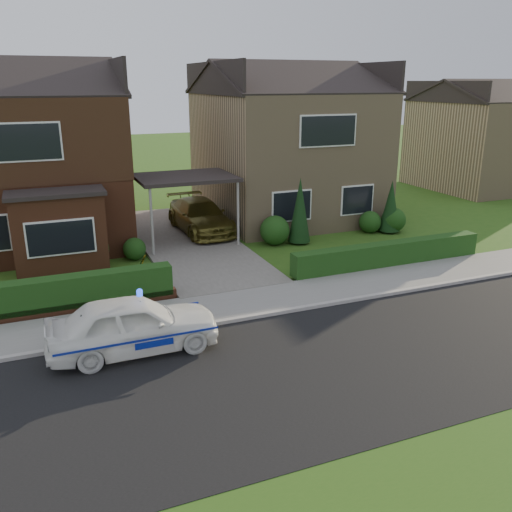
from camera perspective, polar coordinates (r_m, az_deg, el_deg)
ground at (r=12.88m, az=6.25°, el=-11.58°), size 120.00×120.00×0.00m
road at (r=12.88m, az=6.25°, el=-11.58°), size 60.00×6.00×0.02m
kerb at (r=15.30m, az=0.81°, el=-6.23°), size 60.00×0.16×0.12m
sidewalk at (r=16.20m, az=-0.65°, el=-4.86°), size 60.00×2.00×0.10m
driveway at (r=22.39m, az=-7.21°, el=1.54°), size 3.80×12.00×0.12m
house_left at (r=23.82m, az=-23.29°, el=10.45°), size 7.50×9.53×7.25m
house_right at (r=26.46m, az=3.14°, el=12.13°), size 7.50×8.06×7.25m
carport_link at (r=21.77m, az=-7.44°, el=8.08°), size 3.80×3.00×2.77m
dwarf_wall at (r=16.29m, az=-21.75°, el=-5.58°), size 7.70×0.25×0.36m
hedge_left at (r=16.49m, az=-21.69°, el=-5.96°), size 7.50×0.55×0.90m
hedge_right at (r=19.92m, az=13.66°, el=-1.11°), size 7.50×0.55×0.80m
shrub_left_mid at (r=19.96m, az=-17.08°, el=0.63°), size 1.32×1.32×1.32m
shrub_left_near at (r=20.50m, az=-12.67°, el=0.74°), size 0.84×0.84×0.84m
shrub_right_near at (r=21.83m, az=2.00°, el=2.72°), size 1.20×1.20×1.20m
shrub_right_mid at (r=24.15m, az=11.91°, el=3.53°), size 0.96×0.96×0.96m
shrub_right_far at (r=24.46m, az=14.26°, el=3.69°), size 1.08×1.08×1.08m
conifer_a at (r=21.90m, az=4.62°, el=4.61°), size 0.90×0.90×2.60m
conifer_b at (r=24.22m, az=13.98°, el=4.94°), size 0.90×0.90×2.20m
neighbour_right at (r=36.46m, az=22.63°, el=10.72°), size 6.50×7.00×5.20m
police_car at (r=13.53m, az=-12.80°, el=-7.10°), size 3.77×4.11×1.56m
driveway_car at (r=23.49m, az=-5.89°, el=4.23°), size 2.10×4.75×1.36m
potted_plant_b at (r=18.71m, az=-11.93°, el=-1.04°), size 0.52×0.51×0.73m
potted_plant_c at (r=16.93m, az=-15.81°, el=-3.33°), size 0.52×0.52×0.76m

